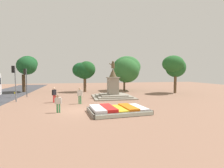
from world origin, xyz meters
TOP-DOWN VIEW (x-y plane):
  - ground_plane at (0.00, 0.00)m, footprint 77.50×77.50m
  - flower_planter at (3.19, -1.63)m, footprint 5.19×3.75m
  - statue_monument at (4.62, 7.12)m, footprint 5.34×5.34m
  - traffic_light_mid_block at (-7.10, 5.90)m, footprint 0.41×0.29m
  - traffic_light_far_corner at (-6.99, 9.95)m, footprint 0.41×0.28m
  - pedestrian_with_handbag at (-2.64, 4.66)m, footprint 0.61×0.53m
  - pedestrian_near_planter at (0.16, 3.22)m, footprint 0.57×0.27m
  - pedestrian_crossing_plaza at (-1.71, -0.56)m, footprint 0.57×0.24m
  - park_tree_far_left at (8.97, 15.08)m, footprint 5.32×6.19m
  - park_tree_behind_statue at (-8.34, 16.29)m, footprint 3.31×4.60m
  - park_tree_far_right at (1.18, 14.69)m, footprint 3.92×3.14m
  - park_tree_street_side at (15.39, 10.01)m, footprint 4.26×3.85m

SIDE VIEW (x-z plane):
  - ground_plane at x=0.00m, z-range 0.00..0.00m
  - flower_planter at x=3.19m, z-range -0.05..0.54m
  - pedestrian_crossing_plaza at x=-1.71m, z-range 0.11..1.63m
  - statue_monument at x=4.62m, z-range -1.52..3.39m
  - pedestrian_with_handbag at x=-2.64m, z-range 0.11..1.82m
  - pedestrian_near_planter at x=0.16m, z-range 0.14..1.91m
  - traffic_light_far_corner at x=-6.99m, z-range 0.77..4.65m
  - traffic_light_mid_block at x=-7.10m, z-range 0.76..4.90m
  - park_tree_far_right at x=1.18m, z-range 1.10..6.38m
  - park_tree_far_left at x=8.97m, z-range 0.91..7.30m
  - park_tree_street_side at x=15.39m, z-range 1.39..7.44m
  - park_tree_behind_statue at x=-8.34m, z-range 1.51..7.73m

